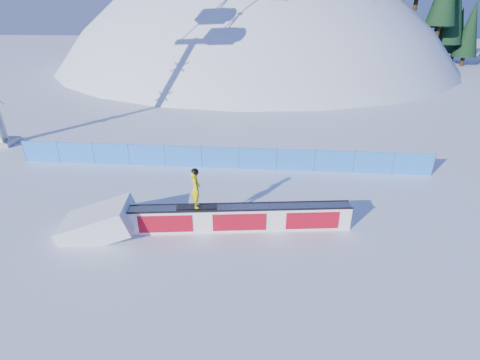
{
  "coord_description": "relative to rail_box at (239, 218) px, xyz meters",
  "views": [
    {
      "loc": [
        2.64,
        -13.78,
        8.27
      ],
      "look_at": [
        1.44,
        0.25,
        1.4
      ],
      "focal_mm": 28.0,
      "sensor_mm": 36.0,
      "label": 1
    }
  ],
  "objects": [
    {
      "name": "snow_ramp",
      "position": [
        -5.41,
        -0.7,
        -0.52
      ],
      "size": [
        3.08,
        2.15,
        1.79
      ],
      "primitive_type": null,
      "rotation": [
        0.0,
        -0.31,
        0.13
      ],
      "color": "white",
      "rests_on": "ground"
    },
    {
      "name": "snow_hill",
      "position": [
        -1.54,
        43.33,
        -18.52
      ],
      "size": [
        64.0,
        64.0,
        64.0
      ],
      "color": "white",
      "rests_on": "ground"
    },
    {
      "name": "ground",
      "position": [
        -1.54,
        1.33,
        -0.52
      ],
      "size": [
        160.0,
        160.0,
        0.0
      ],
      "primitive_type": "plane",
      "color": "white",
      "rests_on": "ground"
    },
    {
      "name": "rail_box",
      "position": [
        0.0,
        0.0,
        0.0
      ],
      "size": [
        8.73,
        1.73,
        1.05
      ],
      "rotation": [
        0.0,
        0.0,
        0.13
      ],
      "color": "white",
      "rests_on": "ground"
    },
    {
      "name": "snowboarder",
      "position": [
        -1.61,
        -0.21,
        1.33
      ],
      "size": [
        1.58,
        0.63,
        1.63
      ],
      "rotation": [
        0.0,
        0.0,
        1.86
      ],
      "color": "black",
      "rests_on": "rail_box"
    },
    {
      "name": "safety_fence",
      "position": [
        -1.54,
        5.83,
        0.09
      ],
      "size": [
        22.05,
        0.05,
        1.3
      ],
      "color": "#2A81F3",
      "rests_on": "ground"
    }
  ]
}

